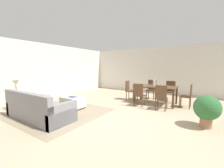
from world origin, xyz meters
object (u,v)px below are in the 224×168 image
at_px(ottoman_table, 73,102).
at_px(dining_chair_near_left, 139,94).
at_px(side_table, 17,98).
at_px(vase_centerpiece, 154,83).
at_px(couch, 38,109).
at_px(dining_chair_near_right, 161,96).
at_px(dining_chair_far_right, 170,90).
at_px(table_lamp, 16,83).
at_px(potted_plant, 207,109).
at_px(dining_chair_far_left, 152,88).
at_px(dining_chair_head_east, 188,94).
at_px(dining_table, 155,88).
at_px(book_on_ottoman, 72,97).
at_px(dining_chair_head_west, 129,89).

height_order(ottoman_table, dining_chair_near_left, dining_chair_near_left).
relative_size(side_table, vase_centerpiece, 2.32).
distance_m(couch, dining_chair_near_right, 4.11).
distance_m(side_table, dining_chair_far_right, 6.28).
xyz_separation_m(table_lamp, dining_chair_near_right, (4.39, 2.81, -0.48)).
bearing_deg(dining_chair_near_right, ottoman_table, -152.88).
bearing_deg(vase_centerpiece, ottoman_table, -136.26).
bearing_deg(potted_plant, dining_chair_far_left, 131.03).
distance_m(dining_chair_near_right, dining_chair_head_east, 1.20).
bearing_deg(dining_chair_far_right, dining_chair_far_left, 178.64).
height_order(dining_table, dining_chair_near_left, dining_chair_near_left).
height_order(side_table, dining_chair_head_east, dining_chair_head_east).
relative_size(dining_chair_far_left, dining_chair_head_east, 1.00).
bearing_deg(dining_chair_head_east, dining_chair_near_right, -131.28).
distance_m(couch, table_lamp, 1.61).
height_order(couch, dining_chair_head_east, dining_chair_head_east).
distance_m(dining_chair_far_right, book_on_ottoman, 4.34).
relative_size(dining_chair_near_right, dining_chair_head_west, 1.00).
bearing_deg(dining_chair_far_left, dining_chair_near_right, -62.87).
bearing_deg(ottoman_table, couch, -89.83).
xyz_separation_m(side_table, dining_chair_far_right, (4.39, 4.49, 0.06)).
relative_size(side_table, potted_plant, 0.69).
distance_m(couch, book_on_ottoman, 1.37).
xyz_separation_m(dining_table, dining_chair_head_west, (-1.23, 0.00, -0.15)).
bearing_deg(potted_plant, couch, -154.97).
bearing_deg(couch, ottoman_table, 90.17).
bearing_deg(dining_chair_head_west, couch, -108.62).
bearing_deg(dining_chair_head_east, vase_centerpiece, -176.90).
xyz_separation_m(table_lamp, dining_chair_far_left, (3.51, 4.52, -0.48)).
bearing_deg(dining_chair_far_right, couch, -122.89).
height_order(couch, dining_chair_near_right, dining_chair_near_right).
relative_size(dining_chair_near_right, dining_chair_far_right, 1.00).
distance_m(dining_table, book_on_ottoman, 3.45).
bearing_deg(dining_chair_head_east, dining_chair_far_left, 154.26).
bearing_deg(table_lamp, dining_table, 43.08).
xyz_separation_m(couch, dining_chair_near_left, (2.07, 2.92, 0.23)).
relative_size(dining_chair_far_right, vase_centerpiece, 3.63).
bearing_deg(dining_chair_near_right, dining_chair_head_west, 152.82).
bearing_deg(dining_chair_far_left, dining_chair_near_left, -89.93).
height_order(dining_chair_near_left, book_on_ottoman, dining_chair_near_left).
height_order(dining_chair_head_west, book_on_ottoman, dining_chair_head_west).
relative_size(dining_chair_head_east, vase_centerpiece, 3.63).
distance_m(book_on_ottoman, potted_plant, 4.36).
bearing_deg(dining_chair_far_right, side_table, -134.30).
relative_size(dining_chair_far_left, vase_centerpiece, 3.63).
xyz_separation_m(table_lamp, potted_plant, (5.74, 1.96, -0.50)).
bearing_deg(dining_chair_head_west, dining_chair_far_left, 45.91).
bearing_deg(dining_chair_head_west, vase_centerpiece, -1.64).
relative_size(table_lamp, dining_chair_far_right, 0.57).
relative_size(dining_table, potted_plant, 2.01).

